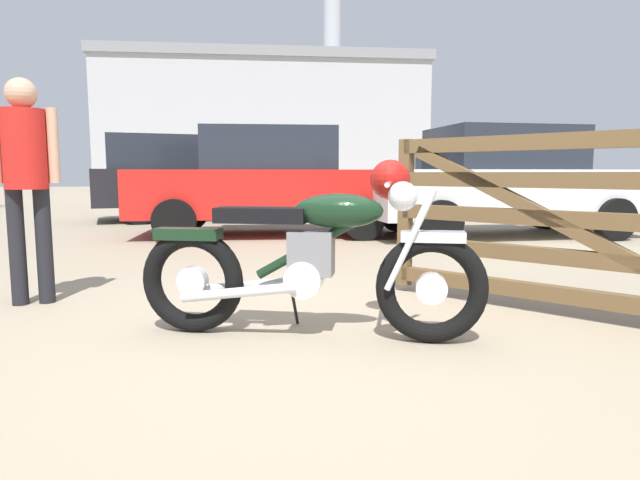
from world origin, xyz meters
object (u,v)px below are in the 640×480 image
(vintage_motorcycle, at_px, (318,255))
(red_hatchback_near, at_px, (269,182))
(white_estate_far, at_px, (204,175))
(timber_gate, at_px, (600,216))
(bystander, at_px, (26,167))
(pale_sedan_back, at_px, (465,175))
(blue_hatchback_right, at_px, (217,175))
(silver_sedan_mid, at_px, (501,182))

(vintage_motorcycle, relative_size, red_hatchback_near, 0.46)
(white_estate_far, bearing_deg, timber_gate, -83.67)
(red_hatchback_near, bearing_deg, vintage_motorcycle, -87.79)
(bystander, bearing_deg, pale_sedan_back, 129.63)
(timber_gate, distance_m, red_hatchback_near, 5.79)
(pale_sedan_back, distance_m, blue_hatchback_right, 7.08)
(timber_gate, bearing_deg, red_hatchback_near, -22.00)
(red_hatchback_near, bearing_deg, timber_gate, -69.08)
(silver_sedan_mid, bearing_deg, blue_hatchback_right, -63.35)
(blue_hatchback_right, relative_size, white_estate_far, 0.96)
(timber_gate, relative_size, white_estate_far, 0.42)
(silver_sedan_mid, bearing_deg, timber_gate, 67.88)
(timber_gate, xyz_separation_m, bystander, (-3.80, 1.26, 0.32))
(bystander, xyz_separation_m, blue_hatchback_right, (1.48, 12.00, -0.08))
(red_hatchback_near, xyz_separation_m, white_estate_far, (-1.06, 3.39, 0.10))
(vintage_motorcycle, xyz_separation_m, blue_hatchback_right, (-0.47, 13.23, 0.45))
(white_estate_far, bearing_deg, silver_sedan_mid, -52.89)
(timber_gate, xyz_separation_m, white_estate_far, (-2.64, 8.95, 0.24))
(blue_hatchback_right, distance_m, silver_sedan_mid, 9.55)
(timber_gate, bearing_deg, bystander, 33.75)
(red_hatchback_near, distance_m, silver_sedan_mid, 3.61)
(vintage_motorcycle, xyz_separation_m, timber_gate, (1.86, -0.04, 0.21))
(red_hatchback_near, height_order, silver_sedan_mid, same)
(bystander, relative_size, white_estate_far, 0.34)
(timber_gate, distance_m, bystander, 4.02)
(bystander, relative_size, red_hatchback_near, 0.38)
(timber_gate, bearing_deg, vintage_motorcycle, 51.01)
(vintage_motorcycle, xyz_separation_m, pale_sedan_back, (6.28, 11.09, 0.45))
(red_hatchback_near, bearing_deg, blue_hatchback_right, 100.61)
(bystander, xyz_separation_m, red_hatchback_near, (2.22, 4.30, -0.18))
(vintage_motorcycle, bearing_deg, white_estate_far, 114.87)
(bystander, height_order, pale_sedan_back, pale_sedan_back)
(timber_gate, height_order, bystander, bystander)
(silver_sedan_mid, bearing_deg, bystander, 31.21)
(vintage_motorcycle, distance_m, white_estate_far, 8.96)
(timber_gate, relative_size, pale_sedan_back, 0.43)
(white_estate_far, bearing_deg, vintage_motorcycle, -95.08)
(pale_sedan_back, distance_m, silver_sedan_mid, 6.88)
(silver_sedan_mid, xyz_separation_m, white_estate_far, (-4.57, 4.23, 0.10))
(red_hatchback_near, height_order, white_estate_far, white_estate_far)
(red_hatchback_near, xyz_separation_m, silver_sedan_mid, (3.51, -0.85, 0.00))
(vintage_motorcycle, distance_m, silver_sedan_mid, 6.03)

